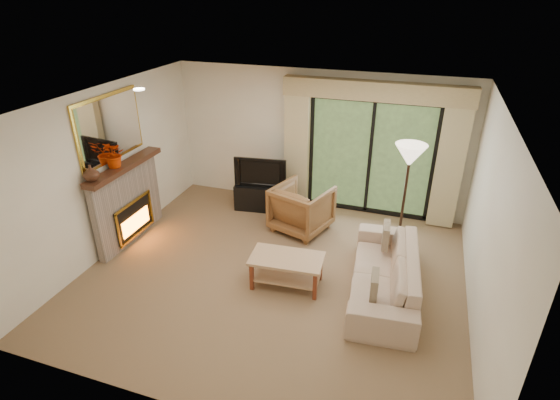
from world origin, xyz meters
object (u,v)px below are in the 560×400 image
(sofa, at_px, (384,272))
(coffee_table, at_px, (287,271))
(armchair, at_px, (302,208))
(media_console, at_px, (262,196))

(sofa, relative_size, coffee_table, 2.15)
(armchair, distance_m, coffee_table, 1.63)
(armchair, relative_size, coffee_table, 0.89)
(media_console, xyz_separation_m, armchair, (0.95, -0.54, 0.17))
(armchair, bearing_deg, coffee_table, 116.40)
(media_console, relative_size, coffee_table, 0.96)
(armchair, xyz_separation_m, coffee_table, (0.24, -1.60, -0.18))
(sofa, height_order, coffee_table, sofa)
(sofa, xyz_separation_m, coffee_table, (-1.34, -0.28, -0.09))
(coffee_table, bearing_deg, armchair, 94.11)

